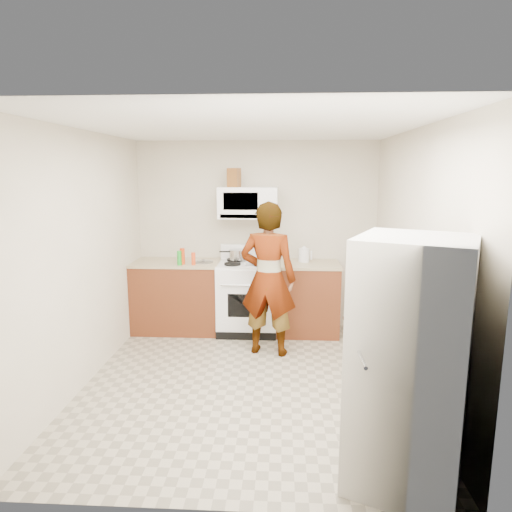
# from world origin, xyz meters

# --- Properties ---
(floor) EXTENTS (3.60, 3.60, 0.00)m
(floor) POSITION_xyz_m (0.00, 0.00, 0.00)
(floor) COLOR gray
(floor) RESTS_ON ground
(back_wall) EXTENTS (3.20, 0.02, 2.50)m
(back_wall) POSITION_xyz_m (0.00, 1.79, 1.25)
(back_wall) COLOR beige
(back_wall) RESTS_ON floor
(right_wall) EXTENTS (0.02, 3.60, 2.50)m
(right_wall) POSITION_xyz_m (1.59, 0.00, 1.25)
(right_wall) COLOR beige
(right_wall) RESTS_ON floor
(cabinet_left) EXTENTS (1.12, 0.62, 0.90)m
(cabinet_left) POSITION_xyz_m (-1.04, 1.49, 0.45)
(cabinet_left) COLOR #622B17
(cabinet_left) RESTS_ON floor
(counter_left) EXTENTS (1.14, 0.64, 0.03)m
(counter_left) POSITION_xyz_m (-1.04, 1.49, 0.92)
(counter_left) COLOR tan
(counter_left) RESTS_ON cabinet_left
(cabinet_right) EXTENTS (0.80, 0.62, 0.90)m
(cabinet_right) POSITION_xyz_m (0.68, 1.49, 0.45)
(cabinet_right) COLOR #622B17
(cabinet_right) RESTS_ON floor
(counter_right) EXTENTS (0.82, 0.64, 0.03)m
(counter_right) POSITION_xyz_m (0.68, 1.49, 0.92)
(counter_right) COLOR tan
(counter_right) RESTS_ON cabinet_right
(gas_range) EXTENTS (0.76, 0.65, 1.13)m
(gas_range) POSITION_xyz_m (-0.10, 1.48, 0.49)
(gas_range) COLOR white
(gas_range) RESTS_ON floor
(microwave) EXTENTS (0.76, 0.38, 0.40)m
(microwave) POSITION_xyz_m (-0.10, 1.61, 1.70)
(microwave) COLOR white
(microwave) RESTS_ON back_wall
(person) EXTENTS (0.72, 0.54, 1.78)m
(person) POSITION_xyz_m (0.19, 0.77, 0.89)
(person) COLOR tan
(person) RESTS_ON floor
(fridge) EXTENTS (0.92, 0.92, 1.70)m
(fridge) POSITION_xyz_m (1.19, -1.45, 0.85)
(fridge) COLOR silver
(fridge) RESTS_ON floor
(kettle) EXTENTS (0.19, 0.19, 0.17)m
(kettle) POSITION_xyz_m (0.63, 1.58, 1.02)
(kettle) COLOR silver
(kettle) RESTS_ON counter_right
(jug) EXTENTS (0.18, 0.18, 0.24)m
(jug) POSITION_xyz_m (-0.27, 1.57, 2.02)
(jug) COLOR brown
(jug) RESTS_ON microwave
(saucepan) EXTENTS (0.29, 0.29, 0.12)m
(saucepan) POSITION_xyz_m (-0.24, 1.59, 1.02)
(saucepan) COLOR #B1B1B6
(saucepan) RESTS_ON gas_range
(tray) EXTENTS (0.26, 0.17, 0.05)m
(tray) POSITION_xyz_m (0.01, 1.35, 0.96)
(tray) COLOR white
(tray) RESTS_ON gas_range
(bottle_spray) EXTENTS (0.08, 0.08, 0.21)m
(bottle_spray) POSITION_xyz_m (-0.92, 1.31, 1.04)
(bottle_spray) COLOR red
(bottle_spray) RESTS_ON counter_left
(bottle_hot_sauce) EXTENTS (0.05, 0.05, 0.16)m
(bottle_hot_sauce) POSITION_xyz_m (-0.77, 1.28, 1.01)
(bottle_hot_sauce) COLOR red
(bottle_hot_sauce) RESTS_ON counter_left
(bottle_green_cap) EXTENTS (0.07, 0.07, 0.18)m
(bottle_green_cap) POSITION_xyz_m (-0.94, 1.26, 1.03)
(bottle_green_cap) COLOR #1A8F24
(bottle_green_cap) RESTS_ON counter_left
(pot_lid) EXTENTS (0.34, 0.34, 0.01)m
(pot_lid) POSITION_xyz_m (-0.67, 1.46, 0.94)
(pot_lid) COLOR silver
(pot_lid) RESTS_ON counter_left
(broom) EXTENTS (0.21, 0.27, 1.44)m
(broom) POSITION_xyz_m (1.54, 0.86, 0.73)
(broom) COLOR white
(broom) RESTS_ON floor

